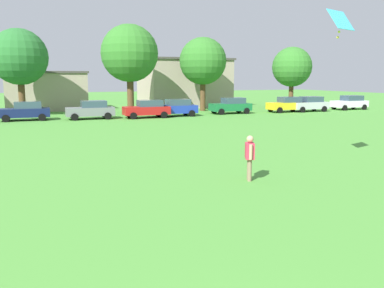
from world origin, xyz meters
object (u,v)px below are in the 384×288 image
at_px(tree_right, 203,61).
at_px(parked_car_yellow_6, 287,104).
at_px(parked_car_green_5, 231,106).
at_px(tree_far_right, 292,67).
at_px(parked_car_red_3, 147,109).
at_px(tree_left, 19,57).
at_px(parked_car_silver_7, 309,104).
at_px(parked_car_gray_2, 91,110).
at_px(parked_car_blue_4, 176,108).
at_px(kite, 341,21).
at_px(tree_center, 130,54).
at_px(parked_car_navy_1, 25,111).
at_px(parked_car_white_8, 350,102).
at_px(adult_bystander, 250,154).

bearing_deg(tree_right, parked_car_yellow_6, -31.88).
xyz_separation_m(parked_car_green_5, tree_far_right, (10.01, 3.71, 4.18)).
height_order(parked_car_red_3, tree_left, tree_left).
relative_size(parked_car_green_5, parked_car_silver_7, 1.00).
xyz_separation_m(parked_car_gray_2, parked_car_silver_7, (24.05, -0.10, 0.00)).
bearing_deg(tree_far_right, parked_car_gray_2, -170.12).
distance_m(parked_car_blue_4, parked_car_green_5, 6.51).
xyz_separation_m(kite, tree_right, (6.25, 29.51, -0.41)).
relative_size(parked_car_blue_4, parked_car_silver_7, 1.00).
xyz_separation_m(parked_car_blue_4, tree_left, (-14.07, 5.74, 4.88)).
bearing_deg(kite, tree_right, 78.04).
distance_m(kite, tree_center, 28.82).
relative_size(parked_car_silver_7, tree_right, 0.52).
relative_size(kite, parked_car_red_3, 0.33).
height_order(parked_car_navy_1, tree_far_right, tree_far_right).
bearing_deg(parked_car_gray_2, kite, 105.98).
relative_size(parked_car_yellow_6, parked_car_silver_7, 1.00).
xyz_separation_m(parked_car_navy_1, tree_far_right, (30.23, 3.49, 4.18)).
bearing_deg(parked_car_navy_1, tree_center, -161.00).
bearing_deg(parked_car_white_8, tree_far_right, -33.56).
relative_size(adult_bystander, parked_car_yellow_6, 0.39).
relative_size(adult_bystander, parked_car_white_8, 0.39).
distance_m(parked_car_blue_4, tree_far_right, 17.57).
bearing_deg(parked_car_silver_7, tree_center, -12.90).
height_order(parked_car_navy_1, tree_left, tree_left).
relative_size(parked_car_yellow_6, tree_right, 0.52).
bearing_deg(adult_bystander, tree_center, -161.34).
bearing_deg(parked_car_yellow_6, parked_car_red_3, 2.93).
distance_m(parked_car_yellow_6, tree_left, 28.20).
height_order(parked_car_silver_7, tree_left, tree_left).
bearing_deg(parked_car_gray_2, parked_car_blue_4, 178.83).
xyz_separation_m(parked_car_blue_4, tree_center, (-3.46, 4.50, 5.38)).
distance_m(parked_car_red_3, tree_right, 11.06).
relative_size(parked_car_green_5, tree_center, 0.47).
relative_size(tree_center, tree_right, 1.11).
bearing_deg(kite, parked_car_gray_2, 105.98).
bearing_deg(parked_car_silver_7, kite, 54.90).
bearing_deg(parked_car_silver_7, parked_car_blue_4, 0.24).
distance_m(parked_car_yellow_6, parked_car_silver_7, 2.77).
height_order(parked_car_white_8, tree_far_right, tree_far_right).
distance_m(parked_car_silver_7, tree_right, 12.91).
bearing_deg(parked_car_yellow_6, adult_bystander, 53.41).
xyz_separation_m(adult_bystander, tree_right, (10.74, 30.32, 4.61)).
xyz_separation_m(parked_car_red_3, parked_car_silver_7, (18.93, 0.62, 0.00)).
bearing_deg(adult_bystander, kite, 123.16).
height_order(kite, parked_car_navy_1, kite).
relative_size(kite, tree_far_right, 0.19).
bearing_deg(parked_car_red_3, parked_car_navy_1, -8.00).
relative_size(tree_left, tree_far_right, 1.14).
bearing_deg(parked_car_yellow_6, parked_car_white_8, -177.68).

